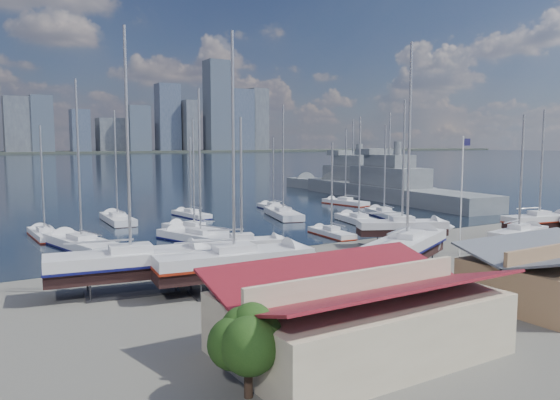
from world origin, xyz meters
TOP-DOWN VIEW (x-y plane):
  - ground at (0.00, -10.00)m, footprint 1400.00×1400.00m
  - water at (0.00, 300.00)m, footprint 1400.00×600.00m
  - shed_red at (-18.00, -26.00)m, footprint 14.70×9.45m
  - shed_grey at (0.00, -26.00)m, footprint 12.60×8.40m
  - sailboat_cradle_0 at (-24.91, -8.40)m, footprint 12.48×5.10m
  - sailboat_cradle_1 at (-18.28, -12.05)m, footprint 12.22×4.76m
  - sailboat_cradle_2 at (-13.95, -4.92)m, footprint 8.31×4.31m
  - sailboat_cradle_3 at (-3.17, -14.49)m, footprint 12.33×8.38m
  - sailboat_cradle_4 at (5.35, -5.12)m, footprint 9.71×6.58m
  - sailboat_cradle_5 at (12.17, -14.41)m, footprint 8.70×3.80m
  - sailboat_cradle_6 at (22.70, -9.71)m, footprint 9.44×4.25m
  - sailboat_moored_0 at (-24.52, 10.85)m, footprint 6.03×12.73m
  - sailboat_moored_1 at (-26.75, 20.18)m, footprint 2.84×9.21m
  - sailboat_moored_2 at (-16.26, 27.86)m, footprint 3.57×10.86m
  - sailboat_moored_3 at (-12.43, 7.83)m, footprint 6.79×12.32m
  - sailboat_moored_4 at (-10.48, 14.35)m, footprint 5.46×9.98m
  - sailboat_moored_5 at (-5.34, 27.91)m, footprint 3.36×8.60m
  - sailboat_moored_6 at (2.47, 3.62)m, footprint 2.84×7.91m
  - sailboat_moored_7 at (6.14, 20.42)m, footprint 6.32×11.92m
  - sailboat_moored_8 at (9.80, 29.37)m, footprint 3.09×8.56m
  - sailboat_moored_9 at (11.76, 9.77)m, footprint 5.02×10.43m
  - sailboat_moored_10 at (19.76, 13.53)m, footprint 5.78×9.90m
  - sailboat_moored_11 at (24.43, 28.78)m, footprint 3.93×9.74m
  - naval_ship_east at (36.85, 31.17)m, footprint 13.66×51.48m
  - naval_ship_west at (41.34, 47.78)m, footprint 8.77×42.18m
  - car_a at (-8.54, -18.32)m, footprint 2.21×4.60m
  - car_b at (-10.45, -21.67)m, footprint 4.43×2.97m
  - car_c at (1.97, -20.48)m, footprint 3.19×6.08m
  - tree at (-25.43, -27.59)m, footprint 2.97×2.97m
  - flagpole at (6.56, -11.96)m, footprint 1.04×0.12m

SIDE VIEW (x-z plane):
  - water at x=0.00m, z-range -0.35..0.05m
  - ground at x=0.00m, z-range 0.00..0.00m
  - sailboat_moored_10 at x=19.76m, z-range -6.84..7.45m
  - sailboat_moored_11 at x=24.43m, z-range -6.76..7.38m
  - sailboat_moored_1 at x=-26.75m, z-range -6.52..7.13m
  - sailboat_moored_8 at x=9.80m, z-range -5.96..6.57m
  - sailboat_moored_5 at x=-5.34m, z-range -5.95..6.57m
  - sailboat_moored_6 at x=2.47m, z-range -5.49..6.11m
  - sailboat_moored_3 at x=-12.43m, z-range -8.56..9.19m
  - sailboat_moored_0 at x=-24.52m, z-range -8.87..9.49m
  - sailboat_moored_9 at x=11.76m, z-range -7.27..7.91m
  - sailboat_moored_4 at x=-10.48m, z-range -6.94..7.58m
  - sailboat_moored_2 at x=-16.26m, z-range -7.77..8.42m
  - sailboat_moored_7 at x=6.14m, z-range -8.34..8.99m
  - car_b at x=-10.45m, z-range 0.00..1.38m
  - car_a at x=-8.54m, z-range 0.00..1.52m
  - car_c at x=1.97m, z-range 0.00..1.63m
  - naval_ship_west at x=41.34m, z-range -7.22..10.55m
  - naval_ship_east at x=36.85m, z-range -7.62..10.96m
  - sailboat_cradle_2 at x=-13.95m, z-range -4.71..8.58m
  - sailboat_cradle_5 at x=12.17m, z-range -4.94..8.85m
  - sailboat_cradle_6 at x=22.70m, z-range -5.41..9.43m
  - sailboat_cradle_4 at x=5.35m, z-range -5.73..9.83m
  - shed_grey at x=0.00m, z-range 0.06..4.23m
  - sailboat_cradle_1 at x=-18.28m, z-range -7.27..11.72m
  - sailboat_cradle_3 at x=-3.17m, z-range -7.39..11.87m
  - sailboat_cradle_0 at x=-24.91m, z-range -7.41..11.90m
  - shed_red at x=-18.00m, z-range 0.07..4.57m
  - tree at x=-25.43m, z-range 0.62..4.86m
  - flagpole at x=6.56m, z-range 0.87..12.58m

